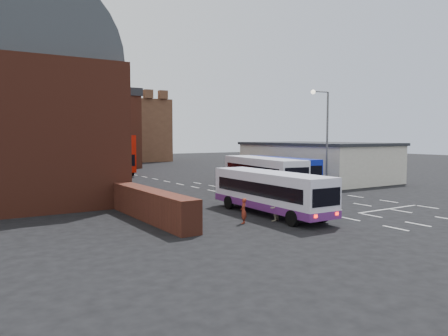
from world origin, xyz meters
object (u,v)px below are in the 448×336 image
pedestrian_red (243,211)px  pedestrian_beige (274,208)px  bus_white_inbound (263,171)px  bus_white_outbound (270,190)px  bus_blue (273,170)px  street_lamp (324,131)px  bus_red_double (114,153)px

pedestrian_red → pedestrian_beige: size_ratio=0.94×
bus_white_inbound → pedestrian_beige: (-7.96, -11.37, -1.01)m
bus_white_inbound → pedestrian_beige: size_ratio=7.37×
bus_white_outbound → bus_blue: (9.15, 10.97, 0.14)m
bus_white_inbound → street_lamp: bearing=155.7°
bus_red_double → pedestrian_red: bus_red_double is taller
bus_blue → street_lamp: size_ratio=1.20×
bus_red_double → pedestrian_beige: (-2.59, -36.38, -1.92)m
street_lamp → pedestrian_beige: size_ratio=5.87×
bus_blue → bus_white_outbound: bearing=51.5°
bus_white_outbound → bus_blue: 14.29m
bus_red_double → pedestrian_red: (-4.51, -36.00, -1.96)m
bus_blue → pedestrian_beige: (-10.25, -12.70, -0.97)m
bus_white_inbound → bus_red_double: (-5.37, 25.01, 0.90)m
bus_white_inbound → pedestrian_beige: 13.91m
bus_white_outbound → street_lamp: bearing=32.0°
bus_white_inbound → bus_red_double: bus_red_double is taller
bus_white_inbound → pedestrian_red: bus_white_inbound is taller
pedestrian_red → pedestrian_beige: 1.96m
bus_blue → bus_red_double: bearing=-70.8°
bus_white_outbound → street_lamp: 13.78m
bus_blue → pedestrian_beige: 16.34m
street_lamp → bus_red_double: bearing=109.6°
bus_white_outbound → bus_red_double: bus_red_double is taller
pedestrian_beige → bus_white_outbound: bearing=-147.6°
street_lamp → pedestrian_beige: 15.78m
bus_blue → bus_red_double: (-7.66, 23.68, 0.95)m
bus_white_outbound → pedestrian_red: bearing=-154.0°
bus_white_outbound → pedestrian_beige: bus_white_outbound is taller
bus_red_double → street_lamp: 29.85m
pedestrian_beige → bus_blue: bearing=-154.2°
bus_white_outbound → bus_white_inbound: 11.84m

